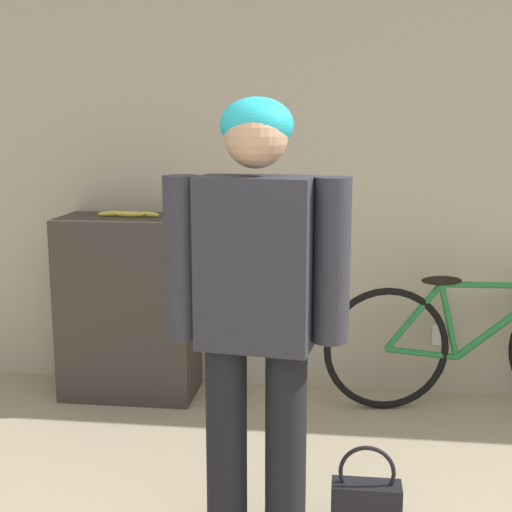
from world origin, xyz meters
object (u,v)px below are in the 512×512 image
at_px(person, 256,298).
at_px(banana, 129,214).
at_px(bicycle, 479,343).
at_px(handbag, 366,509).

bearing_deg(person, banana, 129.28).
bearing_deg(bicycle, person, -134.05).
distance_m(person, banana, 1.71).
xyz_separation_m(person, bicycle, (1.04, 1.48, -0.60)).
bearing_deg(handbag, person, -165.20).
bearing_deg(bicycle, handbag, -123.87).
relative_size(person, handbag, 4.21).
bearing_deg(banana, person, -58.35).
height_order(person, bicycle, person).
height_order(person, banana, person).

